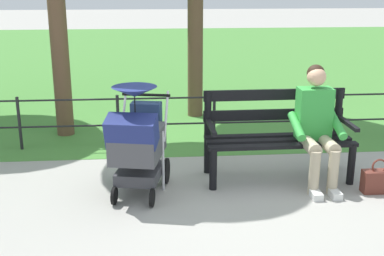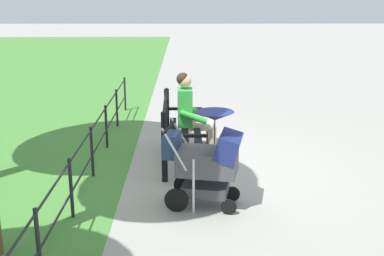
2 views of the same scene
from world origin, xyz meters
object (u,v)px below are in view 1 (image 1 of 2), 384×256
park_bench (277,131)px  person_on_bench (317,123)px  stroller (138,139)px  handbag (378,181)px

park_bench → person_on_bench: (-0.37, 0.22, 0.15)m
person_on_bench → stroller: bearing=4.8°
park_bench → person_on_bench: 0.45m
stroller → handbag: 2.52m
person_on_bench → park_bench: bearing=-31.3°
park_bench → handbag: (-0.95, 0.54, -0.40)m
person_on_bench → handbag: bearing=151.5°
person_on_bench → handbag: person_on_bench is taller
park_bench → person_on_bench: bearing=148.7°
park_bench → stroller: bearing=14.1°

